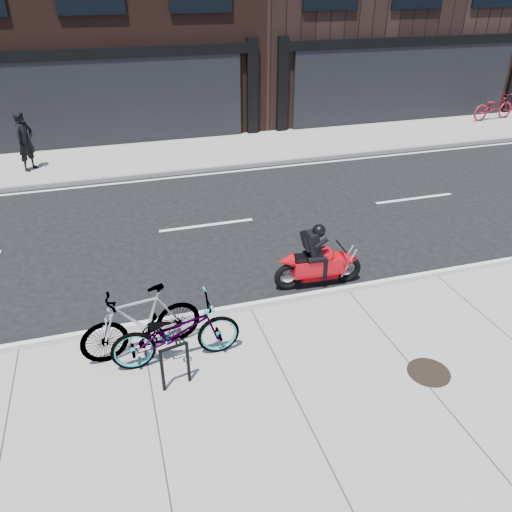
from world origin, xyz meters
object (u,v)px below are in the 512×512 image
object	(u,v)px
bicycle_far	(494,107)
manhole_cover	(429,372)
motorcycle	(323,261)
bicycle_rear	(141,321)
pedestrian	(25,141)
bike_rack	(175,362)
bicycle_front	(176,332)

from	to	relation	value
bicycle_far	manhole_cover	world-z (taller)	bicycle_far
motorcycle	bicycle_far	xyz separation A→B (m)	(12.13, 9.83, 0.11)
bicycle_rear	manhole_cover	xyz separation A→B (m)	(4.17, -1.82, -0.58)
pedestrian	bicycle_far	bearing A→B (deg)	-52.38
bicycle_rear	motorcycle	size ratio (longest dim) A/B	1.06
bicycle_far	bike_rack	bearing A→B (deg)	121.91
bike_rack	bicycle_rear	size ratio (longest dim) A/B	0.39
bicycle_front	pedestrian	xyz separation A→B (m)	(-3.05, 10.35, 0.38)
bicycle_rear	bike_rack	bearing A→B (deg)	12.71
bicycle_rear	manhole_cover	size ratio (longest dim) A/B	2.97
motorcycle	bicycle_front	bearing A→B (deg)	-150.44
bike_rack	motorcycle	size ratio (longest dim) A/B	0.41
bike_rack	bicycle_front	world-z (taller)	bicycle_front
bike_rack	bicycle_far	size ratio (longest dim) A/B	0.37
motorcycle	bicycle_far	distance (m)	15.61
bike_rack	motorcycle	world-z (taller)	motorcycle
bicycle_front	manhole_cover	distance (m)	3.99
motorcycle	manhole_cover	size ratio (longest dim) A/B	2.80
bicycle_rear	pedestrian	size ratio (longest dim) A/B	1.07
bicycle_rear	motorcycle	xyz separation A→B (m)	(3.67, 1.20, -0.16)
manhole_cover	motorcycle	bearing A→B (deg)	99.45
bicycle_rear	motorcycle	bearing A→B (deg)	99.13
pedestrian	bicycle_far	xyz separation A→B (m)	(18.35, 1.05, -0.38)
motorcycle	bicycle_far	bearing A→B (deg)	42.20
motorcycle	pedestrian	bearing A→B (deg)	128.53
bicycle_rear	motorcycle	world-z (taller)	motorcycle
bike_rack	pedestrian	xyz separation A→B (m)	(-2.93, 10.93, 0.47)
bicycle_far	manhole_cover	distance (m)	17.34
bike_rack	bicycle_rear	world-z (taller)	bicycle_rear
pedestrian	manhole_cover	xyz separation A→B (m)	(6.72, -11.80, -0.91)
bicycle_front	manhole_cover	xyz separation A→B (m)	(3.68, -1.45, -0.53)
bike_rack	bicycle_front	size ratio (longest dim) A/B	0.37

